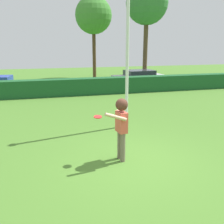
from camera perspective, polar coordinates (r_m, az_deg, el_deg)
The scene contains 8 objects.
ground_plane at distance 7.09m, azimuth 4.71°, elevation -11.30°, with size 60.00×60.00×0.00m, color #49782A.
person at distance 6.73m, azimuth 2.15°, elevation -2.26°, with size 0.72×0.64×1.79m.
frisbee at distance 6.70m, azimuth -3.32°, elevation -1.12°, with size 0.23×0.23×0.04m.
lamppost at distance 9.45m, azimuth 3.63°, elevation 16.48°, with size 0.24×0.24×6.11m.
hedge_row at distance 16.29m, azimuth -7.21°, elevation 5.87°, with size 28.36×0.90×1.07m, color #1B5227.
parked_car_silver at distance 19.86m, azimuth 6.35°, elevation 8.03°, with size 4.35×2.14×1.25m.
willow_tree at distance 21.96m, azimuth 8.10°, elevation 23.58°, with size 3.43×3.43×8.17m.
maple_tree at distance 25.06m, azimuth -4.32°, elevation 21.39°, with size 3.49×3.49×7.63m.
Camera 1 is at (-2.20, -5.95, 3.17)m, focal length 39.39 mm.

